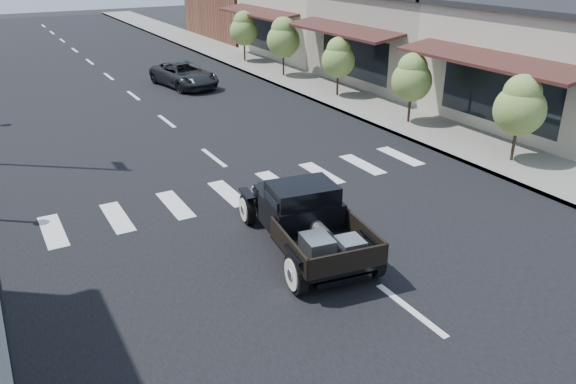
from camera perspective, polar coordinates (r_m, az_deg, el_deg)
ground at (r=13.52m, az=3.98°, el=-5.49°), size 120.00×120.00×0.00m
road at (r=26.49m, az=-14.27°, el=8.55°), size 14.00×80.00×0.02m
road_markings at (r=21.88m, az=-10.57°, el=5.74°), size 12.00×60.00×0.06m
sidewalk_right at (r=29.76m, az=1.84°, el=10.99°), size 3.00×80.00×0.15m
storefront_mid at (r=31.71m, az=14.33°, el=15.08°), size 10.00×9.00×4.50m
storefront_far at (r=38.69m, az=4.88°, el=17.11°), size 10.00×9.00×4.50m
small_tree_a at (r=19.47m, az=22.31°, el=6.78°), size 1.63×1.63×2.71m
small_tree_b at (r=22.86m, az=12.38°, el=10.16°), size 1.57×1.57×2.62m
small_tree_c at (r=26.77m, az=5.11°, el=12.48°), size 1.55×1.55×2.58m
small_tree_d at (r=31.12m, az=-0.47°, el=14.47°), size 1.78×1.78×2.96m
small_tree_e at (r=35.45m, az=-4.48°, el=15.43°), size 1.70×1.70×2.84m
hotrod_pickup at (r=13.00m, az=1.80°, el=-2.68°), size 2.80×4.90×1.61m
second_car at (r=29.62m, az=-10.51°, el=11.61°), size 2.70×4.65×1.22m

